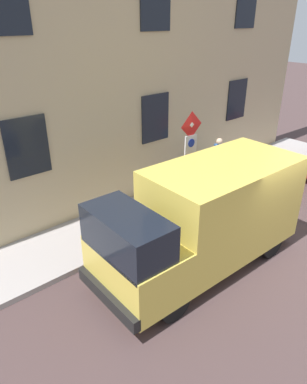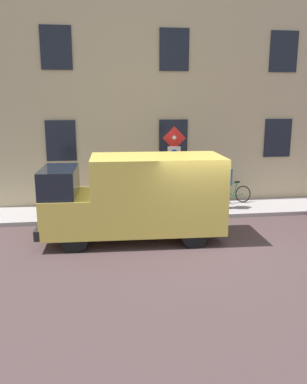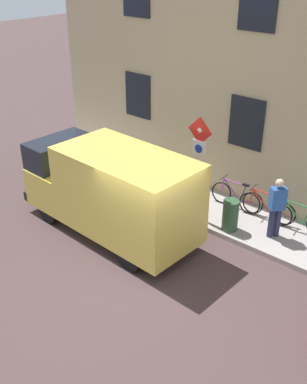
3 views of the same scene
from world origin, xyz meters
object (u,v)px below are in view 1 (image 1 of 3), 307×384
object	(u,v)px
bicycle_green	(209,167)
bicycle_purple	(170,182)
delivery_van	(205,217)
litter_bin	(207,186)
sign_post_stacked	(190,153)
bicycle_red	(191,174)
pedestrian	(218,160)

from	to	relation	value
bicycle_green	bicycle_purple	size ratio (longest dim) A/B	1.00
delivery_van	litter_bin	world-z (taller)	delivery_van
bicycle_purple	sign_post_stacked	bearing A→B (deg)	64.60
sign_post_stacked	delivery_van	xyz separation A→B (m)	(-1.91, 1.46, -0.70)
bicycle_green	bicycle_red	distance (m)	1.00
delivery_van	bicycle_purple	xyz separation A→B (m)	(3.22, -1.99, -0.82)
bicycle_green	litter_bin	xyz separation A→B (m)	(-1.17, 1.48, 0.08)
sign_post_stacked	litter_bin	xyz separation A→B (m)	(0.15, -1.04, -1.44)
bicycle_purple	pedestrian	size ratio (longest dim) A/B	1.00
sign_post_stacked	bicycle_green	bearing A→B (deg)	-62.41
bicycle_purple	pedestrian	distance (m)	1.82
sign_post_stacked	bicycle_red	distance (m)	2.52
litter_bin	bicycle_purple	bearing A→B (deg)	23.88
delivery_van	pedestrian	distance (m)	4.40
delivery_van	bicycle_green	size ratio (longest dim) A/B	3.15
bicycle_green	litter_bin	world-z (taller)	litter_bin
sign_post_stacked	bicycle_red	bearing A→B (deg)	-49.14
delivery_van	bicycle_green	world-z (taller)	delivery_van
delivery_van	bicycle_purple	bearing A→B (deg)	-119.87
litter_bin	sign_post_stacked	bearing A→B (deg)	98.07
sign_post_stacked	bicycle_red	xyz separation A→B (m)	(1.32, -1.52, -1.52)
pedestrian	litter_bin	bearing A→B (deg)	61.64
bicycle_red	litter_bin	xyz separation A→B (m)	(-1.17, 0.48, 0.08)
delivery_van	pedestrian	world-z (taller)	delivery_van
delivery_van	sign_post_stacked	bearing A→B (deg)	-125.73
sign_post_stacked	bicycle_purple	xyz separation A→B (m)	(1.32, -0.52, -1.52)
bicycle_green	bicycle_purple	xyz separation A→B (m)	(0.00, 1.99, 0.00)
delivery_van	litter_bin	xyz separation A→B (m)	(2.05, -2.51, -0.74)
sign_post_stacked	bicycle_green	size ratio (longest dim) A/B	1.73
bicycle_red	litter_bin	world-z (taller)	litter_bin
delivery_van	pedestrian	bearing A→B (deg)	-142.94
bicycle_purple	bicycle_green	bearing A→B (deg)	176.31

